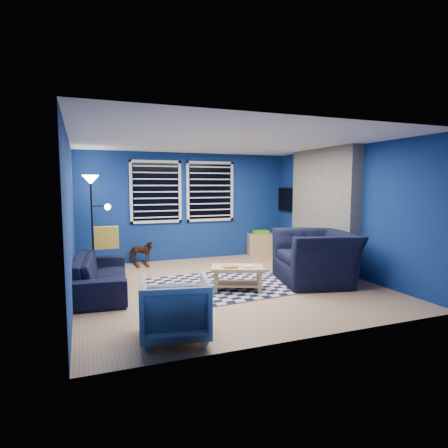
% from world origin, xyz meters
% --- Properties ---
extents(floor, '(5.00, 5.00, 0.00)m').
position_xyz_m(floor, '(0.00, 0.00, 0.00)').
color(floor, tan).
rests_on(floor, ground).
extents(ceiling, '(5.00, 5.00, 0.00)m').
position_xyz_m(ceiling, '(0.00, 0.00, 2.50)').
color(ceiling, white).
rests_on(ceiling, wall_back).
extents(wall_back, '(5.00, 0.00, 5.00)m').
position_xyz_m(wall_back, '(0.00, 2.50, 1.25)').
color(wall_back, navy).
rests_on(wall_back, floor).
extents(wall_left, '(0.00, 5.00, 5.00)m').
position_xyz_m(wall_left, '(-2.50, 0.00, 1.25)').
color(wall_left, navy).
rests_on(wall_left, floor).
extents(wall_right, '(0.00, 5.00, 5.00)m').
position_xyz_m(wall_right, '(2.50, 0.00, 1.25)').
color(wall_right, navy).
rests_on(wall_right, floor).
extents(fireplace, '(0.65, 2.00, 2.50)m').
position_xyz_m(fireplace, '(2.36, 0.50, 1.20)').
color(fireplace, gray).
rests_on(fireplace, floor).
extents(window_left, '(1.17, 0.06, 1.42)m').
position_xyz_m(window_left, '(-0.75, 2.46, 1.60)').
color(window_left, black).
rests_on(window_left, wall_back).
extents(window_right, '(1.17, 0.06, 1.42)m').
position_xyz_m(window_right, '(0.55, 2.46, 1.60)').
color(window_right, black).
rests_on(window_right, wall_back).
extents(tv, '(0.07, 1.00, 0.58)m').
position_xyz_m(tv, '(2.45, 2.00, 1.40)').
color(tv, black).
rests_on(tv, wall_right).
extents(rug, '(2.66, 2.20, 0.02)m').
position_xyz_m(rug, '(0.00, -0.03, 0.01)').
color(rug, black).
rests_on(rug, floor).
extents(sofa, '(2.13, 0.98, 0.60)m').
position_xyz_m(sofa, '(-2.09, 0.30, 0.30)').
color(sofa, black).
rests_on(sofa, floor).
extents(armchair_big, '(1.66, 1.53, 0.92)m').
position_xyz_m(armchair_big, '(1.57, -0.42, 0.46)').
color(armchair_big, black).
rests_on(armchair_big, floor).
extents(armchair_bent, '(0.90, 0.92, 0.72)m').
position_xyz_m(armchair_bent, '(-1.38, -1.95, 0.36)').
color(armchair_bent, gray).
rests_on(armchair_bent, floor).
extents(rocking_horse, '(0.45, 0.60, 0.46)m').
position_xyz_m(rocking_horse, '(-1.16, 2.17, 0.30)').
color(rocking_horse, '#4B2918').
rests_on(rocking_horse, floor).
extents(coffee_table, '(0.98, 0.78, 0.43)m').
position_xyz_m(coffee_table, '(0.05, -0.40, 0.30)').
color(coffee_table, tan).
rests_on(coffee_table, rug).
extents(cabinet, '(0.73, 0.58, 0.63)m').
position_xyz_m(cabinet, '(1.81, 2.25, 0.28)').
color(cabinet, tan).
rests_on(cabinet, floor).
extents(floor_lamp, '(0.53, 0.33, 1.95)m').
position_xyz_m(floor_lamp, '(-2.13, 2.00, 1.60)').
color(floor_lamp, black).
rests_on(floor_lamp, floor).
extents(throw_pillow, '(0.43, 0.14, 0.40)m').
position_xyz_m(throw_pillow, '(-1.94, 1.02, 0.80)').
color(throw_pillow, gold).
rests_on(throw_pillow, sofa).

